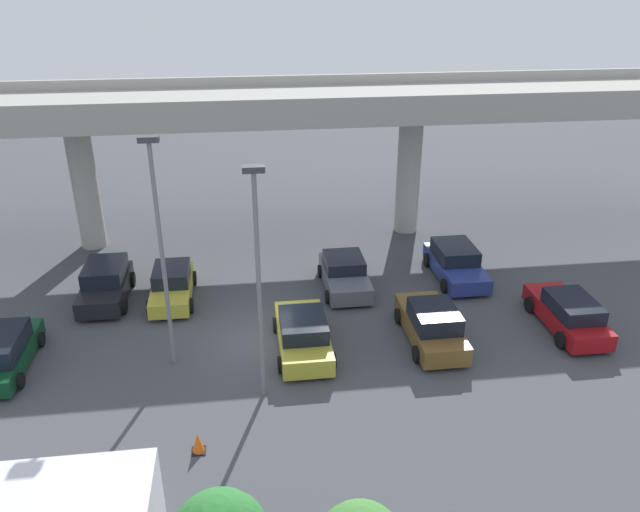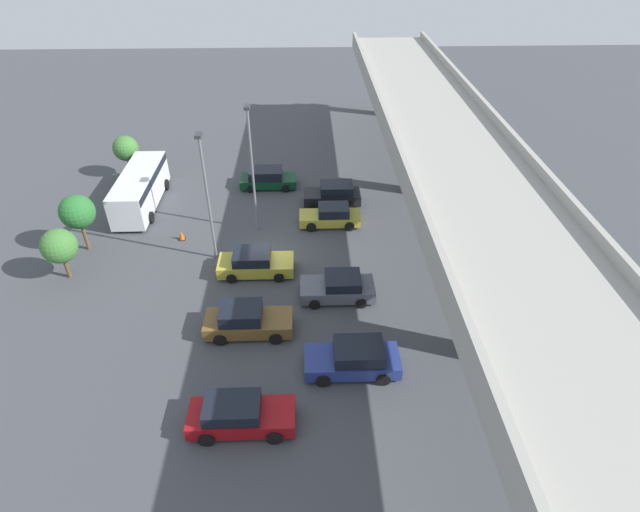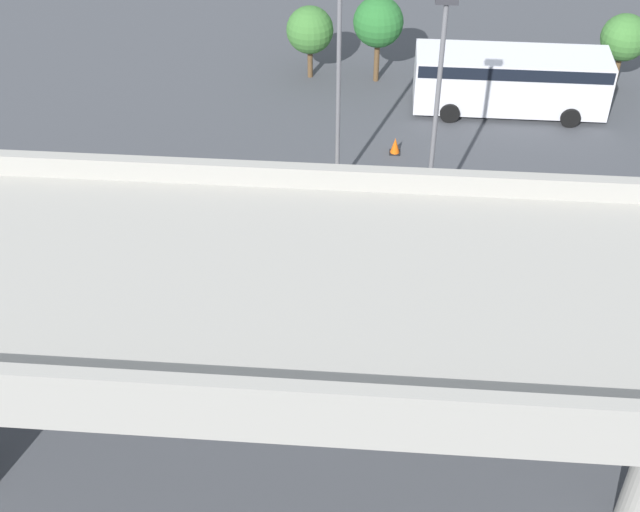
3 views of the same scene
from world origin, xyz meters
name	(u,v)px [view 1 (image 1 of 3)]	position (x,y,z in m)	size (l,w,h in m)	color
ground_plane	(263,341)	(0.00, 0.00, 0.00)	(113.14, 113.14, 0.00)	#424449
highway_overpass	(249,115)	(0.00, 10.95, 6.96)	(54.13, 7.07, 8.41)	#9E9B93
parked_car_0	(0,352)	(-9.97, -0.63, 0.74)	(2.21, 4.50, 1.55)	#0C381E
parked_car_1	(105,283)	(-7.01, 4.57, 0.80)	(2.17, 4.32, 1.67)	black
parked_car_2	(172,285)	(-3.98, 4.23, 0.70)	(2.01, 4.35, 1.50)	gold
parked_car_3	(303,334)	(1.56, -0.78, 0.72)	(2.22, 4.69, 1.56)	gold
parked_car_4	(345,274)	(4.09, 4.29, 0.70)	(2.23, 4.32, 1.51)	#515660
parked_car_5	(432,325)	(6.83, -0.83, 0.77)	(2.15, 4.72, 1.69)	brown
parked_car_6	(456,263)	(9.70, 4.70, 0.76)	(2.24, 4.70, 1.61)	navy
parked_car_7	(568,313)	(12.83, -0.63, 0.75)	(2.08, 4.71, 1.57)	maroon
lamp_post_near_aisle	(258,271)	(-0.14, -3.49, 4.96)	(0.70, 0.35, 8.53)	slate
lamp_post_mid_lot	(160,241)	(-3.51, -1.03, 5.17)	(0.70, 0.35, 8.94)	slate
traffic_cone	(198,443)	(-2.34, -6.16, 0.33)	(0.44, 0.44, 0.70)	black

